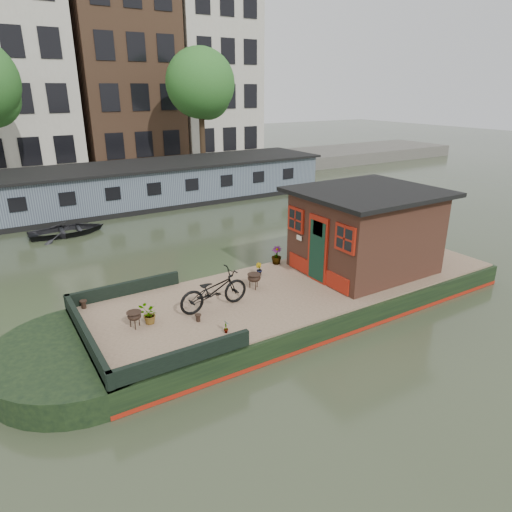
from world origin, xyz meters
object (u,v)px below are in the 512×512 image
cabin (365,230)px  bicycle (214,290)px  brazier_front (254,281)px  brazier_rear (135,320)px  dinghy (67,227)px

cabin → bicycle: 5.07m
brazier_front → brazier_rear: bearing=-173.2°
brazier_rear → dinghy: brazier_rear is taller
bicycle → brazier_front: 1.57m
bicycle → brazier_front: bearing=-73.8°
brazier_front → dinghy: (-3.05, 10.07, -0.55)m
bicycle → dinghy: (-1.58, 10.55, -0.82)m
cabin → brazier_rear: cabin is taller
brazier_rear → dinghy: (0.41, 10.48, -0.53)m
bicycle → brazier_rear: bicycle is taller
dinghy → brazier_front: bearing=-162.7°
cabin → brazier_rear: bearing=179.5°
brazier_rear → dinghy: 10.50m
bicycle → brazier_front: bicycle is taller
cabin → brazier_front: cabin is taller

